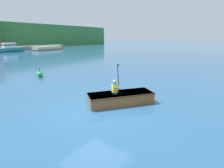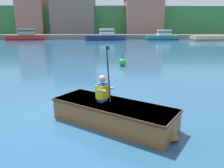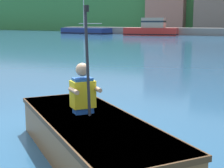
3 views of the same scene
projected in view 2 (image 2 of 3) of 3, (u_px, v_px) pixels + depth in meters
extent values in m
plane|color=navy|center=(62.00, 117.00, 5.74)|extent=(300.00, 300.00, 0.00)
cube|color=#387A3D|center=(101.00, 22.00, 61.40)|extent=(120.00, 20.00, 7.16)
cube|color=#9E6B5B|center=(35.00, 16.00, 54.12)|extent=(6.21, 9.76, 9.98)
cube|color=#75665B|center=(75.00, 13.00, 54.43)|extent=(9.95, 11.63, 11.48)
cube|color=#B2A899|center=(121.00, 23.00, 55.71)|extent=(8.77, 7.60, 6.91)
cube|color=#6B645B|center=(121.00, 8.00, 54.80)|extent=(9.07, 7.90, 0.30)
cube|color=#9E6B5B|center=(143.00, 19.00, 53.34)|extent=(8.49, 8.75, 8.64)
cube|color=slate|center=(99.00, 37.00, 43.15)|extent=(56.33, 2.40, 0.90)
cube|color=red|center=(25.00, 38.00, 39.37)|extent=(6.71, 3.35, 0.93)
cube|color=black|center=(25.00, 39.00, 39.45)|extent=(6.76, 3.39, 0.10)
cube|color=gray|center=(27.00, 32.00, 39.17)|extent=(2.98, 2.24, 1.20)
cube|color=#19232D|center=(27.00, 31.00, 39.13)|extent=(3.00, 2.26, 0.20)
cube|color=navy|center=(105.00, 38.00, 39.58)|extent=(7.36, 3.33, 0.89)
cube|color=black|center=(105.00, 39.00, 39.66)|extent=(7.41, 3.38, 0.10)
cube|color=silver|center=(107.00, 32.00, 39.38)|extent=(2.73, 2.25, 1.19)
cube|color=#19232D|center=(107.00, 31.00, 39.34)|extent=(2.75, 2.28, 0.20)
cube|color=#197A84|center=(162.00, 38.00, 39.72)|extent=(5.68, 1.91, 0.82)
cube|color=black|center=(162.00, 39.00, 39.79)|extent=(5.72, 1.95, 0.10)
cube|color=silver|center=(164.00, 33.00, 39.50)|extent=(2.37, 1.50, 1.04)
cube|color=#19232D|center=(164.00, 32.00, 39.46)|extent=(2.39, 1.52, 0.20)
cube|color=#CCB789|center=(212.00, 38.00, 38.72)|extent=(7.29, 2.93, 0.88)
cube|color=black|center=(211.00, 40.00, 38.79)|extent=(7.34, 2.97, 0.10)
cube|color=brown|center=(113.00, 113.00, 5.28)|extent=(3.05, 2.58, 0.51)
cube|color=#482C16|center=(113.00, 105.00, 5.23)|extent=(3.10, 2.64, 0.06)
cube|color=#482C16|center=(113.00, 105.00, 5.23)|extent=(2.60, 2.19, 0.02)
cone|color=brown|center=(171.00, 127.00, 4.50)|extent=(0.50, 0.50, 0.46)
cube|color=brown|center=(105.00, 104.00, 5.35)|extent=(0.70, 0.89, 0.03)
cube|color=#1E4CA5|center=(102.00, 92.00, 5.32)|extent=(0.27, 0.29, 0.46)
cube|color=yellow|center=(102.00, 91.00, 5.32)|extent=(0.34, 0.36, 0.34)
sphere|color=tan|center=(102.00, 79.00, 5.24)|extent=(0.17, 0.17, 0.17)
cylinder|color=tan|center=(102.00, 91.00, 5.13)|extent=(0.24, 0.20, 0.06)
cylinder|color=tan|center=(109.00, 88.00, 5.37)|extent=(0.24, 0.20, 0.06)
cylinder|color=#232328|center=(108.00, 75.00, 5.11)|extent=(0.14, 0.11, 1.33)
cylinder|color=black|center=(108.00, 48.00, 4.95)|extent=(0.05, 0.05, 0.08)
sphere|color=green|center=(122.00, 62.00, 13.22)|extent=(0.44, 0.44, 0.44)
cylinder|color=black|center=(123.00, 56.00, 13.13)|extent=(0.04, 0.04, 0.28)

